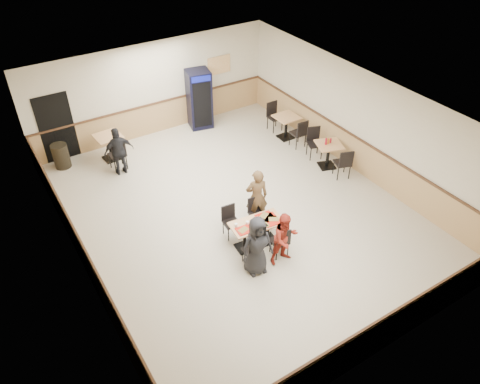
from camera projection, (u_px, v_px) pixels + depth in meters
ground at (237, 211)px, 12.24m from camera, size 10.00×10.00×0.00m
room_shell at (242, 133)px, 14.37m from camera, size 10.00×10.00×10.00m
main_table at (257, 230)px, 11.00m from camera, size 1.30×0.75×0.67m
main_chairs at (255, 231)px, 10.99m from camera, size 1.25×1.57×0.85m
diner_woman_left at (257, 246)px, 10.13m from camera, size 0.78×0.56×1.49m
diner_woman_right at (285, 238)px, 10.43m from camera, size 0.66×0.53×1.34m
diner_man_opposite at (257, 197)px, 11.48m from camera, size 0.65×0.53×1.54m
lone_diner at (119, 151)px, 13.23m from camera, size 0.87×0.38×1.47m
tabletop_clutter at (260, 223)px, 10.84m from camera, size 1.12×0.58×0.12m
side_table_near at (328, 152)px, 13.64m from camera, size 0.91×0.91×0.76m
side_table_near_chair_south at (343, 162)px, 13.24m from camera, size 0.57×0.57×0.97m
side_table_near_chair_north at (315, 143)px, 14.06m from camera, size 0.57×0.57×0.97m
side_table_far at (286, 124)px, 14.98m from camera, size 0.72×0.72×0.77m
side_table_far_chair_south at (298, 132)px, 14.58m from camera, size 0.45×0.45×0.97m
side_table_far_chair_north at (275, 117)px, 15.41m from camera, size 0.45×0.45×0.97m
condiment_caddy at (328, 141)px, 13.45m from camera, size 0.23×0.06×0.20m
back_table at (109, 144)px, 13.96m from camera, size 0.80×0.80×0.80m
back_table_chair_lone at (117, 154)px, 13.55m from camera, size 0.50×0.50×1.01m
pepsi_cooler at (199, 99)px, 15.36m from camera, size 0.87×0.87×1.95m
trash_bin at (61, 156)px, 13.71m from camera, size 0.47×0.47×0.74m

